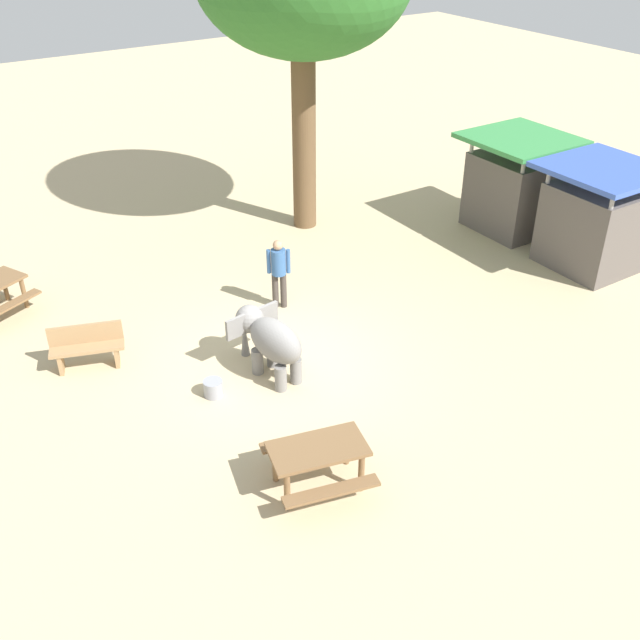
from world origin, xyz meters
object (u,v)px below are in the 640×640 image
wooden_bench (87,345)px  picnic_table_near (318,457)px  elephant (270,339)px  market_stall_green (514,188)px  market_stall_blue (594,222)px  feed_bucket (213,388)px  person_handler (279,269)px

wooden_bench → picnic_table_near: bearing=130.2°
elephant → market_stall_green: bearing=-83.0°
market_stall_green → market_stall_blue: same height
elephant → wooden_bench: bearing=45.2°
picnic_table_near → feed_bucket: bearing=110.7°
market_stall_green → person_handler: bearing=-88.1°
elephant → person_handler: (-2.09, 1.41, 0.16)m
market_stall_green → elephant: bearing=-75.1°
picnic_table_near → market_stall_green: market_stall_green is taller
person_handler → market_stall_blue: 7.69m
elephant → market_stall_green: market_stall_green is taller
feed_bucket → person_handler: bearing=128.6°
picnic_table_near → market_stall_green: 11.01m
picnic_table_near → feed_bucket: picnic_table_near is taller
person_handler → picnic_table_near: person_handler is taller
picnic_table_near → market_stall_blue: bearing=29.7°
market_stall_green → market_stall_blue: bearing=0.0°
person_handler → wooden_bench: 4.29m
elephant → wooden_bench: elephant is taller
person_handler → picnic_table_near: size_ratio=0.90×
wooden_bench → market_stall_blue: market_stall_blue is taller
person_handler → market_stall_blue: (2.36, 7.32, 0.19)m
person_handler → picnic_table_near: 5.61m
person_handler → market_stall_green: (-0.24, 7.32, 0.19)m
wooden_bench → person_handler: bearing=-161.5°
elephant → feed_bucket: (0.03, -1.24, -0.63)m
person_handler → market_stall_blue: market_stall_blue is taller
elephant → picnic_table_near: bearing=156.0°
market_stall_green → market_stall_blue: (2.60, 0.00, 0.00)m
market_stall_blue → market_stall_green: bearing=180.0°
elephant → picnic_table_near: elephant is taller
feed_bucket → elephant: bearing=91.5°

